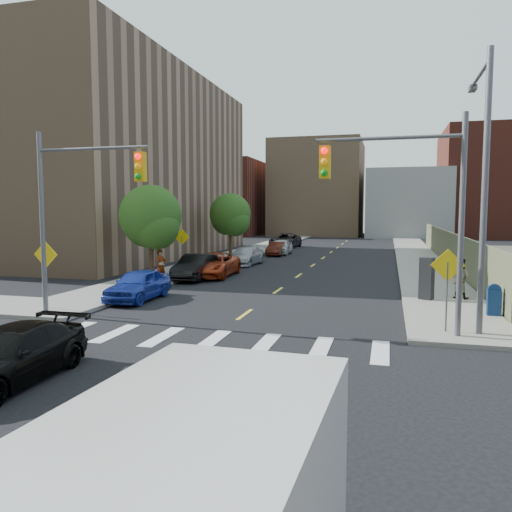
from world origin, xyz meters
The scene contains 29 objects.
ground centered at (0.00, 0.00, 0.00)m, with size 160.00×160.00×0.00m, color black.
sidewalk_nw centered at (-7.75, 41.50, 0.07)m, with size 3.50×73.00×0.15m, color gray.
sidewalk_ne centered at (7.75, 41.50, 0.07)m, with size 3.50×73.00×0.15m, color gray.
fence_north centered at (9.60, 28.00, 1.25)m, with size 0.12×44.00×2.50m, color #71714F.
building_nw centered at (-22.00, 30.00, 8.00)m, with size 22.00×30.00×16.00m, color #8C6B4C.
bg_bldg_west centered at (-22.00, 70.00, 6.00)m, with size 14.00×18.00×12.00m, color #592319.
bg_bldg_midwest centered at (-6.00, 72.00, 7.50)m, with size 14.00×16.00×15.00m, color #8C6B4C.
bg_bldg_center centered at (8.00, 70.00, 5.00)m, with size 12.00×16.00×10.00m, color gray.
bg_bldg_east centered at (22.00, 72.00, 8.00)m, with size 18.00×18.00×16.00m, color #592319.
signal_nw centered at (-5.98, 6.00, 4.53)m, with size 4.59×0.30×7.00m.
signal_ne centered at (5.98, 6.00, 4.53)m, with size 4.59×0.30×7.00m.
streetlight_ne centered at (8.20, 6.90, 5.22)m, with size 0.25×3.70×9.00m.
warn_sign_nw centered at (-7.80, 6.50, 1.99)m, with size 1.06×0.06×2.83m.
warn_sign_ne centered at (7.20, 6.50, 1.99)m, with size 1.06×0.06×2.83m.
warn_sign_midwest centered at (-7.80, 20.00, 1.99)m, with size 1.06×0.06×2.83m.
tree_west_near centered at (-8.00, 16.05, 3.48)m, with size 3.66×3.64×5.52m.
tree_west_far centered at (-8.00, 31.05, 3.48)m, with size 3.66×3.64×5.52m.
parked_car_blue centered at (-5.50, 9.73, 0.70)m, with size 1.66×4.13×1.41m, color #1B3197.
parked_car_black centered at (-5.50, 16.72, 0.74)m, with size 1.57×4.49×1.48m, color black.
parked_car_red centered at (-4.99, 18.16, 0.73)m, with size 2.42×5.25×1.46m, color #A12F10.
parked_car_silver centered at (-4.89, 25.05, 0.67)m, with size 1.88×4.64×1.35m, color #999CA0.
parked_car_white centered at (-4.20, 34.48, 0.72)m, with size 1.69×4.21×1.43m, color #BDBDBD.
parked_car_maroon centered at (-4.34, 33.13, 0.61)m, with size 1.29×3.71×1.22m, color #41150D.
parked_car_grey centered at (-5.50, 42.63, 0.78)m, with size 2.59×5.61×1.56m, color black.
black_sedan centered at (-3.20, -0.79, 0.65)m, with size 1.82×4.48×1.30m, color black.
mailbox centered at (9.20, 9.61, 0.72)m, with size 0.49×0.38×1.18m.
payphone centered at (7.01, 12.47, 1.07)m, with size 0.55×0.45×1.85m, color black.
pedestrian_west centered at (-6.30, 13.72, 1.07)m, with size 0.67×0.44×1.84m, color gray.
pedestrian_east centered at (8.43, 13.06, 1.05)m, with size 0.88×0.68×1.80m, color gray.
Camera 1 is at (5.35, -10.38, 4.05)m, focal length 35.00 mm.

